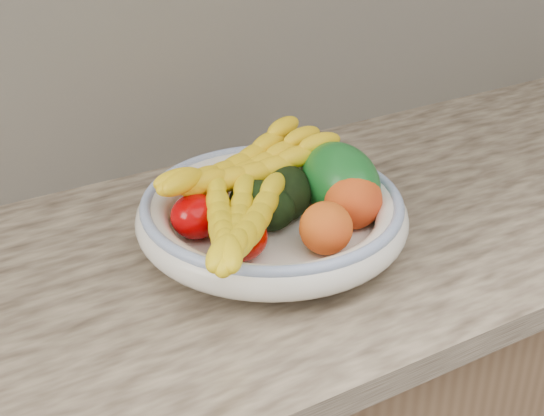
% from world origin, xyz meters
% --- Properties ---
extents(fruit_bowl, '(0.39, 0.39, 0.08)m').
position_xyz_m(fruit_bowl, '(0.00, 1.66, 0.95)').
color(fruit_bowl, white).
rests_on(fruit_bowl, kitchen_counter).
extents(clementine_back_left, '(0.06, 0.06, 0.05)m').
position_xyz_m(clementine_back_left, '(-0.04, 1.77, 0.95)').
color(clementine_back_left, '#E04604').
rests_on(clementine_back_left, fruit_bowl).
extents(clementine_back_right, '(0.06, 0.06, 0.05)m').
position_xyz_m(clementine_back_right, '(0.04, 1.77, 0.95)').
color(clementine_back_right, '#ED5005').
rests_on(clementine_back_right, fruit_bowl).
extents(tomato_left, '(0.09, 0.09, 0.06)m').
position_xyz_m(tomato_left, '(-0.11, 1.69, 0.96)').
color(tomato_left, '#B30002').
rests_on(tomato_left, fruit_bowl).
extents(tomato_near_left, '(0.09, 0.09, 0.06)m').
position_xyz_m(tomato_near_left, '(-0.08, 1.61, 0.96)').
color(tomato_near_left, '#A60700').
rests_on(tomato_near_left, fruit_bowl).
extents(avocado_center, '(0.11, 0.13, 0.07)m').
position_xyz_m(avocado_center, '(-0.01, 1.67, 0.96)').
color(avocado_center, black).
rests_on(avocado_center, fruit_bowl).
extents(avocado_right, '(0.12, 0.13, 0.08)m').
position_xyz_m(avocado_right, '(0.04, 1.68, 0.96)').
color(avocado_right, black).
rests_on(avocado_right, fruit_bowl).
extents(green_mango, '(0.13, 0.16, 0.14)m').
position_xyz_m(green_mango, '(0.11, 1.66, 0.98)').
color(green_mango, '#10551B').
rests_on(green_mango, fruit_bowl).
extents(peach_front, '(0.09, 0.09, 0.07)m').
position_xyz_m(peach_front, '(0.03, 1.57, 0.97)').
color(peach_front, orange).
rests_on(peach_front, fruit_bowl).
extents(peach_right, '(0.09, 0.09, 0.08)m').
position_xyz_m(peach_right, '(0.11, 1.61, 0.97)').
color(peach_right, orange).
rests_on(peach_right, fruit_bowl).
extents(banana_bunch_back, '(0.34, 0.18, 0.09)m').
position_xyz_m(banana_bunch_back, '(-0.01, 1.73, 0.99)').
color(banana_bunch_back, yellow).
rests_on(banana_bunch_back, fruit_bowl).
extents(banana_bunch_front, '(0.27, 0.32, 0.08)m').
position_xyz_m(banana_bunch_front, '(-0.09, 1.59, 0.98)').
color(banana_bunch_front, yellow).
rests_on(banana_bunch_front, fruit_bowl).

